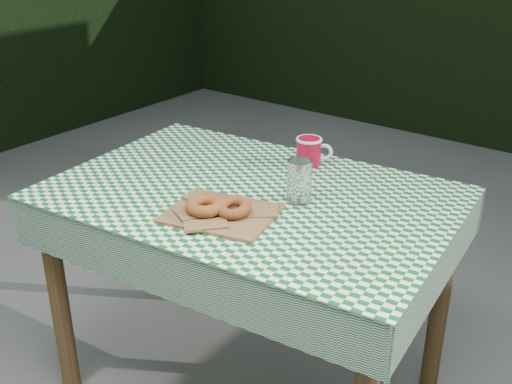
# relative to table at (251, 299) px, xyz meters

# --- Properties ---
(table) EXTENTS (1.24, 0.89, 0.75)m
(table) POSITION_rel_table_xyz_m (0.00, 0.00, 0.00)
(table) COLOR brown
(table) RESTS_ON ground
(tablecloth) EXTENTS (1.26, 0.91, 0.01)m
(tablecloth) POSITION_rel_table_xyz_m (0.00, 0.00, 0.38)
(tablecloth) COLOR #0C521C
(tablecloth) RESTS_ON table
(paper_bag) EXTENTS (0.33, 0.29, 0.02)m
(paper_bag) POSITION_rel_table_xyz_m (0.03, -0.17, 0.39)
(paper_bag) COLOR olive
(paper_bag) RESTS_ON tablecloth
(bagel_front) EXTENTS (0.15, 0.15, 0.03)m
(bagel_front) POSITION_rel_table_xyz_m (-0.00, -0.20, 0.41)
(bagel_front) COLOR #9A521F
(bagel_front) RESTS_ON paper_bag
(bagel_back) EXTENTS (0.10, 0.10, 0.03)m
(bagel_back) POSITION_rel_table_xyz_m (0.07, -0.16, 0.41)
(bagel_back) COLOR brown
(bagel_back) RESTS_ON paper_bag
(coffee_mug) EXTENTS (0.22, 0.22, 0.09)m
(coffee_mug) POSITION_rel_table_xyz_m (0.02, 0.29, 0.43)
(coffee_mug) COLOR #AF0B28
(coffee_mug) RESTS_ON tablecloth
(drinking_glass) EXTENTS (0.09, 0.09, 0.13)m
(drinking_glass) POSITION_rel_table_xyz_m (0.15, 0.03, 0.44)
(drinking_glass) COLOR white
(drinking_glass) RESTS_ON tablecloth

